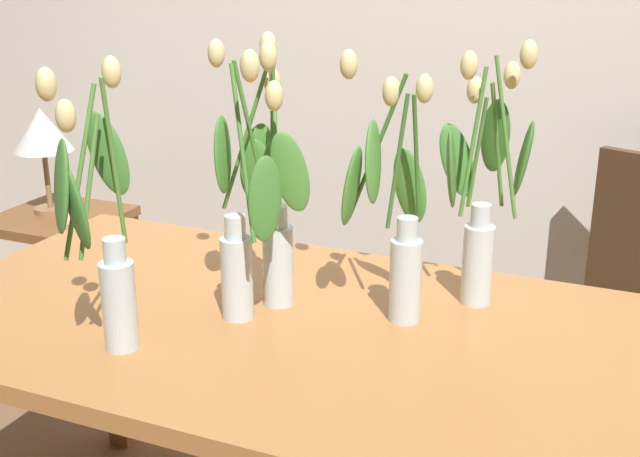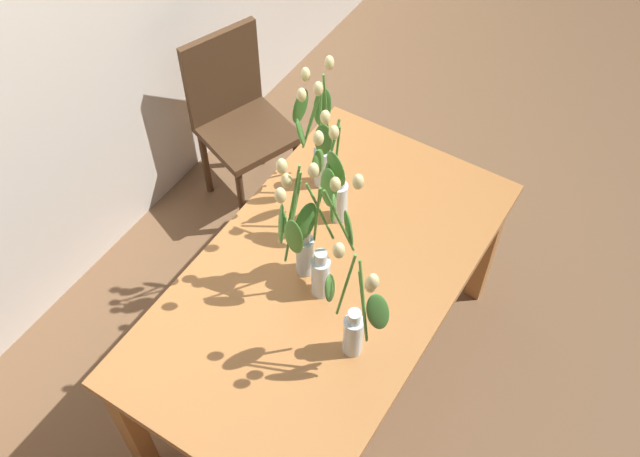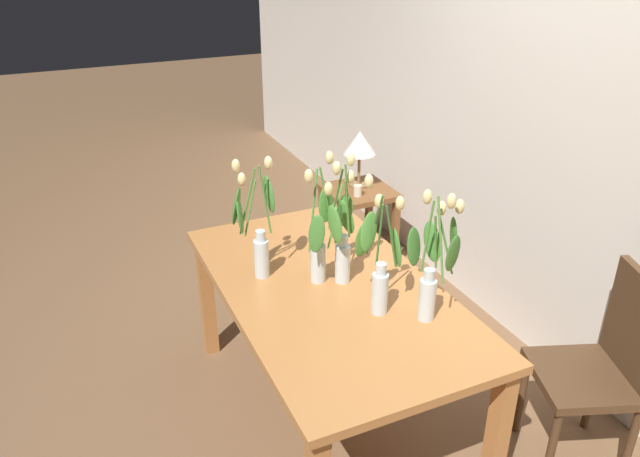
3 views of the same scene
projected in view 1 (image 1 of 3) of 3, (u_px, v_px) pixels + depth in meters
name	position (u px, v px, depth m)	size (l,w,h in m)	color
dining_table	(274.00, 356.00, 1.76)	(1.60, 0.90, 0.74)	#B7753D
tulip_vase_0	(395.00, 227.00, 1.67)	(0.19, 0.18, 0.56)	silver
tulip_vase_1	(104.00, 245.00, 1.52)	(0.15, 0.23, 0.57)	silver
tulip_vase_2	(268.00, 205.00, 1.73)	(0.27, 0.20, 0.59)	silver
tulip_vase_3	(482.00, 201.00, 1.75)	(0.24, 0.21, 0.58)	silver
tulip_vase_4	(246.00, 238.00, 1.67)	(0.16, 0.22, 0.58)	silver
dining_chair	(636.00, 298.00, 2.36)	(0.51, 0.51, 0.93)	#4C331E
side_table	(61.00, 244.00, 3.07)	(0.44, 0.44, 0.55)	brown
table_lamp	(42.00, 133.00, 2.97)	(0.22, 0.22, 0.40)	olive
pillar_candle	(65.00, 213.00, 2.93)	(0.06, 0.06, 0.07)	beige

